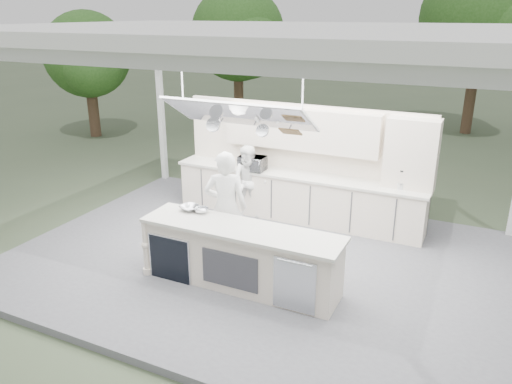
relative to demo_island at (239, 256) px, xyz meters
The scene contains 12 objects.
ground 1.10m from the demo_island, 101.07° to the left, with size 90.00×90.00×0.00m, color #3F4C34.
stage_deck 1.07m from the demo_island, 101.07° to the left, with size 8.00×6.00×0.12m, color #5D5E62.
tent 3.25m from the demo_island, 101.05° to the left, with size 8.20×6.20×3.86m.
demo_island is the anchor object (origin of this frame).
back_counter 2.82m from the demo_island, 93.63° to the left, with size 5.08×0.72×0.95m.
back_wall_unit 3.19m from the demo_island, 84.98° to the left, with size 5.05×0.48×2.25m.
tree_cluster 11.02m from the demo_island, 91.82° to the left, with size 19.55×9.40×5.85m.
head_chef 0.96m from the demo_island, 132.31° to the left, with size 0.69×0.45×1.89m, color white.
sous_chef 2.69m from the demo_island, 113.08° to the left, with size 0.72×0.56×1.48m, color white.
toaster_oven 2.88m from the demo_island, 112.04° to the left, with size 0.52×0.35×0.29m, color silver.
bowl_large 1.17m from the demo_island, 165.67° to the left, with size 0.30×0.30×0.07m, color silver.
bowl_small 0.99m from the demo_island, 161.96° to the left, with size 0.23×0.23×0.07m, color silver.
Camera 1 is at (3.30, -6.84, 4.06)m, focal length 35.00 mm.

